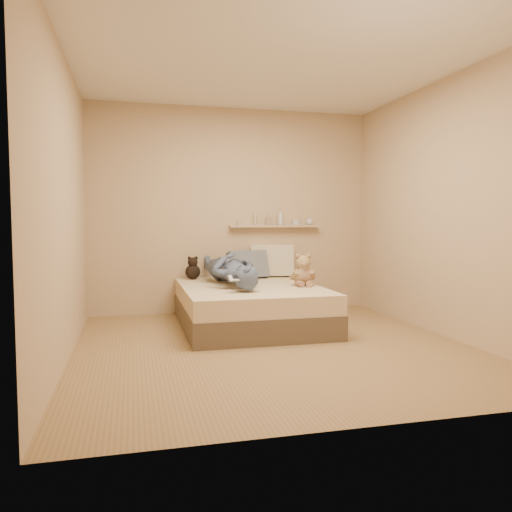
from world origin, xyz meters
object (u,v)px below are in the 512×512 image
object	(u,v)px
pillow_cream	(272,261)
dark_plush	(193,269)
game_console	(237,278)
bed	(250,306)
teddy_bear	(303,272)
wall_shelf	(275,226)
person	(231,269)
pillow_grey	(248,265)

from	to	relation	value
pillow_cream	dark_plush	bearing A→B (deg)	-176.68
game_console	pillow_cream	distance (m)	1.54
bed	pillow_cream	distance (m)	1.05
teddy_bear	wall_shelf	bearing A→B (deg)	91.06
game_console	dark_plush	distance (m)	1.31
person	pillow_grey	bearing A→B (deg)	-124.23
bed	dark_plush	bearing A→B (deg)	125.07
game_console	person	size ratio (longest dim) A/B	0.12
bed	pillow_cream	size ratio (longest dim) A/B	3.45
game_console	pillow_cream	bearing A→B (deg)	60.94
dark_plush	person	world-z (taller)	person
dark_plush	person	bearing A→B (deg)	-59.30
teddy_bear	pillow_cream	world-z (taller)	pillow_cream
bed	pillow_cream	world-z (taller)	pillow_cream
pillow_cream	bed	bearing A→B (deg)	-120.52
bed	pillow_cream	bearing A→B (deg)	59.48
teddy_bear	pillow_cream	size ratio (longest dim) A/B	0.66
bed	game_console	bearing A→B (deg)	-116.62
dark_plush	pillow_grey	world-z (taller)	pillow_grey
game_console	dark_plush	world-z (taller)	dark_plush
pillow_grey	wall_shelf	world-z (taller)	wall_shelf
pillow_grey	person	distance (m)	0.61
pillow_grey	dark_plush	bearing A→B (deg)	173.24
dark_plush	pillow_cream	bearing A→B (deg)	3.32
bed	pillow_grey	size ratio (longest dim) A/B	3.80
game_console	dark_plush	bearing A→B (deg)	102.51
wall_shelf	person	bearing A→B (deg)	-134.81
game_console	person	xyz separation A→B (m)	(0.07, 0.68, 0.03)
game_console	dark_plush	xyz separation A→B (m)	(-0.28, 1.28, -0.03)
bed	pillow_grey	bearing A→B (deg)	78.77
teddy_bear	pillow_grey	xyz separation A→B (m)	(-0.43, 0.83, 0.02)
pillow_cream	person	xyz separation A→B (m)	(-0.67, -0.66, -0.02)
bed	dark_plush	size ratio (longest dim) A/B	6.67
bed	wall_shelf	xyz separation A→B (m)	(0.55, 0.91, 0.88)
game_console	pillow_grey	world-z (taller)	pillow_grey
teddy_bear	person	world-z (taller)	teddy_bear
bed	wall_shelf	bearing A→B (deg)	58.82
teddy_bear	wall_shelf	xyz separation A→B (m)	(-0.02, 1.05, 0.50)
game_console	pillow_cream	world-z (taller)	pillow_cream
pillow_cream	pillow_grey	world-z (taller)	pillow_cream
person	wall_shelf	bearing A→B (deg)	-137.34
person	bed	bearing A→B (deg)	134.80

